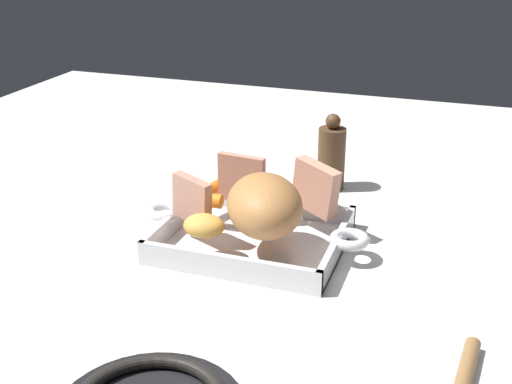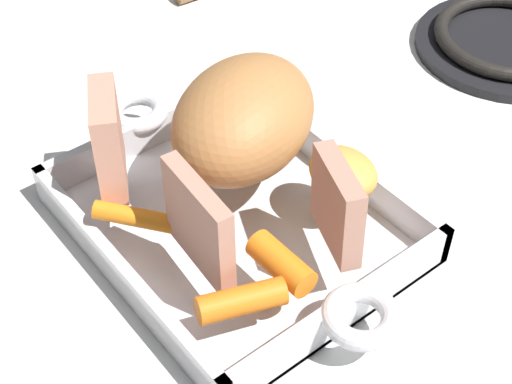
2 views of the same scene
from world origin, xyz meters
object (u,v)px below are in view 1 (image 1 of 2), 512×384
baby_carrot_southwest (205,200)px  roasting_dish (253,238)px  roast_slice_thick (316,188)px  roast_slice_thin (241,179)px  roast_slice_outer (192,200)px  pepper_mill (331,156)px  baby_carrot_northeast (281,197)px  potato_whole (204,226)px  pork_roast (265,205)px  baby_carrot_northwest (211,190)px

baby_carrot_southwest → roasting_dish: bearing=-15.2°
roast_slice_thick → roast_slice_thin: (-0.13, -0.00, 0.00)m
roast_slice_outer → pepper_mill: 0.34m
pepper_mill → roast_slice_thick: bearing=-84.2°
roasting_dish → roast_slice_thin: bearing=123.5°
pepper_mill → roast_slice_thin: bearing=-116.8°
roast_slice_thick → baby_carrot_northeast: 0.07m
baby_carrot_northeast → baby_carrot_southwest: 0.13m
potato_whole → roast_slice_thick: bearing=47.0°
pork_roast → potato_whole: (-0.08, -0.04, -0.03)m
roast_slice_thick → baby_carrot_northeast: bearing=166.3°
roast_slice_thin → pepper_mill: bearing=63.2°
roast_slice_outer → baby_carrot_northeast: roast_slice_outer is taller
baby_carrot_southwest → pepper_mill: size_ratio=0.38×
roast_slice_outer → baby_carrot_southwest: size_ratio=1.28×
pork_roast → baby_carrot_southwest: (-0.12, 0.06, -0.03)m
roast_slice_outer → baby_carrot_northeast: size_ratio=1.01×
roast_slice_thick → baby_carrot_northwest: (-0.18, 0.00, -0.03)m
baby_carrot_northeast → pork_roast: bearing=-84.9°
roast_slice_outer → roast_slice_thick: 0.20m
roast_slice_thick → potato_whole: size_ratio=1.29×
roasting_dish → roast_slice_thick: (0.08, 0.07, 0.07)m
roasting_dish → pepper_mill: bearing=77.1°
pork_roast → baby_carrot_northeast: (-0.01, 0.12, -0.04)m
roast_slice_thin → roasting_dish: bearing=-56.5°
roasting_dish → pork_roast: 0.09m
baby_carrot_northeast → pepper_mill: pepper_mill is taller
baby_carrot_northwest → pepper_mill: size_ratio=0.45×
roasting_dish → baby_carrot_northwest: baby_carrot_northwest is taller
roast_slice_thick → roast_slice_thin: size_ratio=1.00×
pork_roast → pepper_mill: (0.03, 0.31, -0.02)m
pork_roast → roasting_dish: bearing=131.6°
roasting_dish → pepper_mill: pepper_mill is taller
potato_whole → pepper_mill: 0.37m
pork_roast → baby_carrot_southwest: pork_roast is taller
roast_slice_outer → baby_carrot_northwest: roast_slice_outer is taller
pork_roast → baby_carrot_northeast: pork_roast is taller
baby_carrot_northeast → pepper_mill: 0.20m
roast_slice_outer → roast_slice_thick: (0.17, 0.10, 0.00)m
roasting_dish → baby_carrot_northeast: 0.09m
roast_slice_outer → roast_slice_thick: bearing=30.1°
baby_carrot_northeast → baby_carrot_northwest: 0.12m
pork_roast → roast_slice_thick: size_ratio=1.89×
roast_slice_thin → baby_carrot_northeast: size_ratio=1.14×
pork_roast → pepper_mill: 0.31m
roast_slice_thin → pepper_mill: size_ratio=0.55×
pork_roast → baby_carrot_northeast: bearing=95.1°
roast_slice_thin → baby_carrot_southwest: (-0.05, -0.04, -0.03)m
baby_carrot_northwest → baby_carrot_northeast: bearing=6.3°
roast_slice_outer → baby_carrot_northeast: bearing=46.5°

